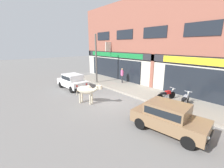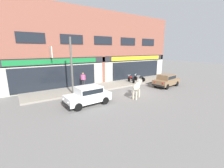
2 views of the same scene
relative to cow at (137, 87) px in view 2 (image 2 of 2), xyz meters
The scene contains 10 objects.
ground_plane 1.82m from the cow, 63.14° to the left, with size 90.00×90.00×0.00m, color slate.
sidewalk 5.32m from the cow, 82.50° to the left, with size 19.00×3.29×0.16m, color gray.
shop_building 7.82m from the cow, 84.53° to the left, with size 23.00×1.40×8.84m.
cow is the anchor object (origin of this frame).
car_0 5.91m from the cow, 11.58° to the left, with size 3.76×2.07×1.46m.
car_1 4.39m from the cow, 168.20° to the left, with size 3.68×1.78×1.46m.
motorcycle_0 5.97m from the cow, 53.57° to the left, with size 0.69×1.78×0.88m.
motorcycle_1 6.91m from the cow, 44.02° to the left, with size 0.57×1.80×0.88m.
pedestrian 6.44m from the cow, 113.02° to the left, with size 0.42×0.33×1.60m.
utility_pole 6.14m from the cow, 139.18° to the left, with size 0.18×0.18×5.17m, color #595651.
Camera 2 is at (-9.69, -10.75, 4.22)m, focal length 24.00 mm.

